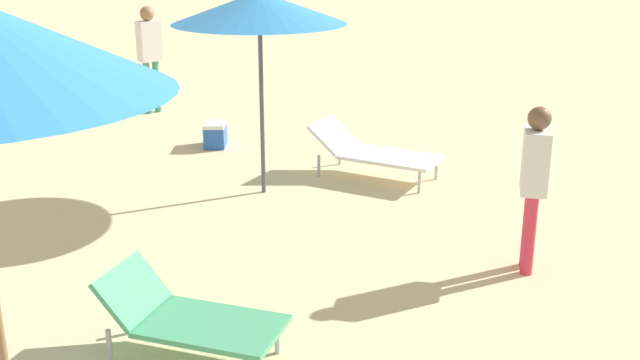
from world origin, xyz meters
TOP-DOWN VIEW (x-y plane):
  - lounger_second_shoreside at (0.86, 5.41)m, footprint 1.31×0.68m
  - umbrella_farthest at (-0.24, 8.86)m, footprint 1.94×1.94m
  - lounger_farthest_shoreside at (0.78, 9.88)m, footprint 1.65×0.85m
  - person_walking_near at (-3.75, 11.83)m, footprint 0.36×0.42m
  - person_walking_mid at (2.91, 7.83)m, footprint 0.28×0.39m
  - cooler_box at (-1.75, 10.39)m, footprint 0.44×0.53m

SIDE VIEW (x-z plane):
  - cooler_box at x=-1.75m, z-range 0.00..0.35m
  - lounger_second_shoreside at x=0.86m, z-range 0.01..0.65m
  - lounger_farthest_shoreside at x=0.78m, z-range 0.02..0.67m
  - person_walking_mid at x=2.91m, z-range 0.15..1.67m
  - person_walking_near at x=-3.75m, z-range 0.20..1.96m
  - umbrella_farthest at x=-0.24m, z-range 0.95..3.31m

